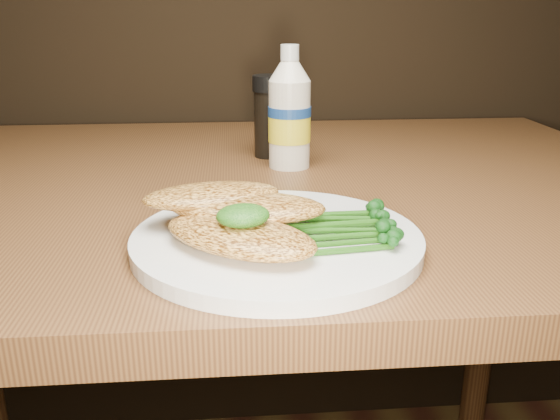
{
  "coord_description": "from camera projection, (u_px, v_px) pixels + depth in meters",
  "views": [
    {
      "loc": [
        -0.01,
        0.28,
        0.97
      ],
      "look_at": [
        0.04,
        0.79,
        0.79
      ],
      "focal_mm": 37.75,
      "sensor_mm": 36.0,
      "label": 1
    }
  ],
  "objects": [
    {
      "name": "pesto_front",
      "position": [
        243.0,
        216.0,
        0.51
      ],
      "size": [
        0.06,
        0.06,
        0.02
      ],
      "primitive_type": "ellipsoid",
      "rotation": [
        0.0,
        0.0,
        0.35
      ],
      "color": "#073308",
      "rests_on": "chicken_front"
    },
    {
      "name": "dining_table",
      "position": [
        243.0,
        407.0,
        0.92
      ],
      "size": [
        1.2,
        0.8,
        0.75
      ],
      "primitive_type": null,
      "color": "#442714",
      "rests_on": "floor"
    },
    {
      "name": "mayo_bottle",
      "position": [
        290.0,
        107.0,
        0.82
      ],
      "size": [
        0.07,
        0.07,
        0.17
      ],
      "primitive_type": null,
      "rotation": [
        0.0,
        0.0,
        -0.1
      ],
      "color": "#F1E5CC",
      "rests_on": "dining_table"
    },
    {
      "name": "broccolini_bundle",
      "position": [
        333.0,
        224.0,
        0.55
      ],
      "size": [
        0.15,
        0.12,
        0.02
      ],
      "primitive_type": null,
      "rotation": [
        0.0,
        0.0,
        -0.11
      ],
      "color": "#205312",
      "rests_on": "plate"
    },
    {
      "name": "plate",
      "position": [
        277.0,
        240.0,
        0.56
      ],
      "size": [
        0.28,
        0.28,
        0.01
      ],
      "primitive_type": "cylinder",
      "color": "white",
      "rests_on": "dining_table"
    },
    {
      "name": "chicken_front",
      "position": [
        240.0,
        235.0,
        0.52
      ],
      "size": [
        0.17,
        0.16,
        0.02
      ],
      "primitive_type": "ellipsoid",
      "rotation": [
        0.0,
        0.0,
        -0.66
      ],
      "color": "gold",
      "rests_on": "plate"
    },
    {
      "name": "pepper_grinder",
      "position": [
        269.0,
        117.0,
        0.89
      ],
      "size": [
        0.06,
        0.06,
        0.12
      ],
      "primitive_type": null,
      "rotation": [
        0.0,
        0.0,
        0.11
      ],
      "color": "black",
      "rests_on": "dining_table"
    },
    {
      "name": "chicken_back",
      "position": [
        212.0,
        196.0,
        0.58
      ],
      "size": [
        0.15,
        0.09,
        0.02
      ],
      "primitive_type": "ellipsoid",
      "rotation": [
        0.0,
        0.0,
        0.19
      ],
      "color": "gold",
      "rests_on": "plate"
    },
    {
      "name": "chicken_mid",
      "position": [
        248.0,
        207.0,
        0.56
      ],
      "size": [
        0.16,
        0.1,
        0.02
      ],
      "primitive_type": "ellipsoid",
      "rotation": [
        0.0,
        0.0,
        -0.16
      ],
      "color": "gold",
      "rests_on": "plate"
    }
  ]
}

